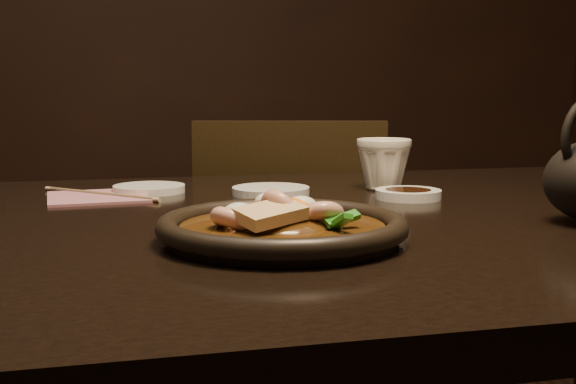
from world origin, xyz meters
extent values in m
cube|color=black|center=(0.00, 0.00, 0.73)|extent=(1.60, 0.90, 0.04)
cube|color=black|center=(0.16, 0.69, 0.41)|extent=(0.49, 0.49, 0.04)
cylinder|color=black|center=(0.36, 0.80, 0.20)|extent=(0.03, 0.03, 0.39)
cylinder|color=black|center=(0.04, 0.88, 0.20)|extent=(0.03, 0.03, 0.39)
cube|color=black|center=(0.12, 0.51, 0.64)|extent=(0.38, 0.12, 0.42)
cylinder|color=black|center=(-0.05, -0.14, 0.76)|extent=(0.24, 0.24, 0.01)
torus|color=black|center=(-0.05, -0.14, 0.77)|extent=(0.26, 0.26, 0.02)
cylinder|color=#3C220B|center=(-0.05, -0.14, 0.76)|extent=(0.21, 0.21, 0.01)
ellipsoid|color=#3C220B|center=(-0.05, -0.14, 0.76)|extent=(0.12, 0.11, 0.03)
torus|color=#DEA88C|center=(-0.02, -0.15, 0.78)|extent=(0.05, 0.06, 0.04)
torus|color=#DEA88C|center=(-0.05, -0.14, 0.78)|extent=(0.06, 0.07, 0.05)
torus|color=#DEA88C|center=(-0.10, -0.15, 0.77)|extent=(0.07, 0.07, 0.04)
cube|color=#866A61|center=(-0.03, -0.11, 0.77)|extent=(0.04, 0.03, 0.03)
cube|color=#866A61|center=(-0.07, -0.12, 0.78)|extent=(0.04, 0.03, 0.03)
cube|color=#866A61|center=(-0.03, -0.14, 0.77)|extent=(0.03, 0.03, 0.03)
cube|color=#866A61|center=(-0.05, -0.15, 0.78)|extent=(0.03, 0.03, 0.02)
cube|color=#866A61|center=(-0.07, -0.08, 0.77)|extent=(0.02, 0.02, 0.02)
cylinder|color=orange|center=(-0.04, -0.13, 0.78)|extent=(0.04, 0.04, 0.04)
cylinder|color=orange|center=(-0.01, -0.15, 0.77)|extent=(0.05, 0.05, 0.03)
cylinder|color=orange|center=(-0.02, -0.11, 0.77)|extent=(0.05, 0.04, 0.04)
cylinder|color=orange|center=(-0.04, -0.14, 0.78)|extent=(0.05, 0.04, 0.04)
cylinder|color=orange|center=(-0.06, -0.14, 0.78)|extent=(0.05, 0.05, 0.02)
cylinder|color=orange|center=(-0.06, -0.14, 0.78)|extent=(0.06, 0.06, 0.03)
cube|color=#216E14|center=(-0.01, -0.19, 0.78)|extent=(0.02, 0.04, 0.03)
cube|color=#216E14|center=(0.00, -0.18, 0.78)|extent=(0.04, 0.02, 0.02)
cube|color=#216E14|center=(-0.07, -0.12, 0.77)|extent=(0.02, 0.04, 0.02)
cube|color=#216E14|center=(-0.07, -0.16, 0.78)|extent=(0.03, 0.04, 0.01)
cube|color=#216E14|center=(-0.05, -0.14, 0.77)|extent=(0.03, 0.04, 0.01)
cube|color=#216E14|center=(-0.07, -0.15, 0.77)|extent=(0.04, 0.03, 0.01)
cube|color=#216E14|center=(-0.04, -0.09, 0.77)|extent=(0.03, 0.03, 0.03)
ellipsoid|color=silver|center=(-0.05, -0.15, 0.78)|extent=(0.03, 0.04, 0.02)
ellipsoid|color=silver|center=(-0.09, -0.09, 0.77)|extent=(0.04, 0.04, 0.03)
ellipsoid|color=silver|center=(-0.06, -0.08, 0.78)|extent=(0.03, 0.02, 0.03)
ellipsoid|color=silver|center=(-0.01, -0.16, 0.77)|extent=(0.03, 0.04, 0.02)
ellipsoid|color=silver|center=(-0.03, -0.11, 0.78)|extent=(0.04, 0.03, 0.02)
cube|color=#E4C388|center=(-0.07, -0.17, 0.78)|extent=(0.08, 0.07, 0.03)
cylinder|color=white|center=(0.19, 0.10, 0.76)|extent=(0.10, 0.10, 0.01)
cylinder|color=white|center=(-0.17, 0.26, 0.76)|extent=(0.11, 0.11, 0.01)
cylinder|color=white|center=(0.01, 0.19, 0.76)|extent=(0.12, 0.12, 0.01)
imported|color=silver|center=(0.19, 0.20, 0.79)|extent=(0.11, 0.10, 0.09)
cylinder|color=tan|center=(-0.24, 0.23, 0.75)|extent=(0.16, 0.16, 0.01)
cylinder|color=tan|center=(-0.25, 0.24, 0.75)|extent=(0.16, 0.16, 0.01)
cube|color=#A46570|center=(-0.25, 0.22, 0.75)|extent=(0.15, 0.15, 0.00)
camera|label=1|loc=(-0.23, -0.86, 0.91)|focal=45.00mm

